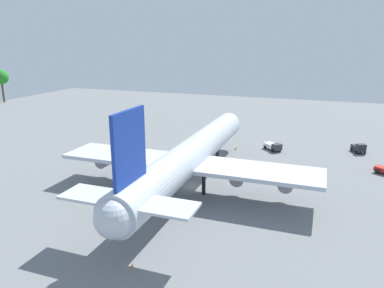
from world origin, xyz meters
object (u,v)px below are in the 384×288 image
safety_cone_nose (236,148)px  baggage_tug (204,140)px  maintenance_van (359,148)px  cargo_airplane (192,155)px  safety_cone_tail (132,265)px  pushback_tractor (273,146)px

safety_cone_nose → baggage_tug: bearing=71.9°
baggage_tug → maintenance_van: maintenance_van is taller
cargo_airplane → baggage_tug: cargo_airplane is taller
safety_cone_nose → safety_cone_tail: safety_cone_nose is taller
baggage_tug → pushback_tractor: (-0.26, -18.61, 0.01)m
safety_cone_tail → baggage_tug: bearing=9.3°
pushback_tractor → safety_cone_nose: size_ratio=6.40×
pushback_tractor → safety_cone_nose: pushback_tractor is taller
baggage_tug → safety_cone_nose: baggage_tug is taller
pushback_tractor → safety_cone_tail: 57.36m
cargo_airplane → baggage_tug: 31.60m
baggage_tug → safety_cone_nose: bearing=-108.1°
safety_cone_nose → safety_cone_tail: size_ratio=1.44×
cargo_airplane → safety_cone_nose: size_ratio=74.60×
cargo_airplane → safety_cone_nose: cargo_airplane is taller
pushback_tractor → safety_cone_tail: (-56.60, 9.28, -0.78)m
pushback_tractor → safety_cone_tail: bearing=170.7°
maintenance_van → safety_cone_nose: bearing=105.4°
cargo_airplane → pushback_tractor: (30.00, -11.24, -5.34)m
baggage_tug → safety_cone_tail: bearing=-170.7°
baggage_tug → maintenance_van: 39.35m
cargo_airplane → baggage_tug: size_ratio=10.91×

